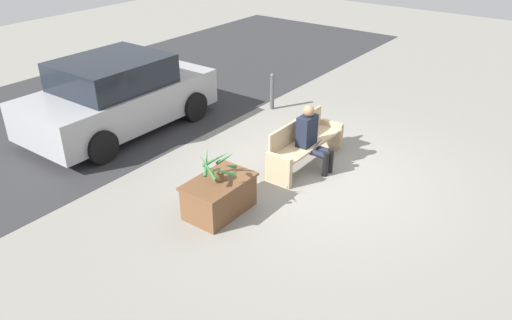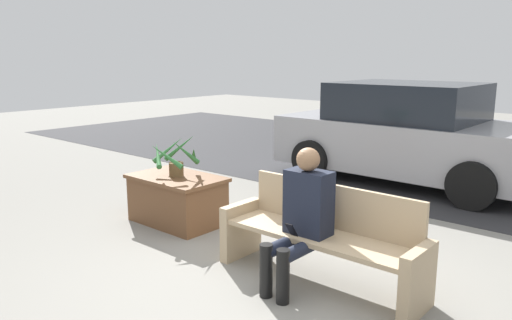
{
  "view_description": "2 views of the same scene",
  "coord_description": "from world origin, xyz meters",
  "px_view_note": "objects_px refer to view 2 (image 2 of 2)",
  "views": [
    {
      "loc": [
        -6.51,
        -3.62,
        4.2
      ],
      "look_at": [
        -1.14,
        0.38,
        0.67
      ],
      "focal_mm": 35.0,
      "sensor_mm": 36.0,
      "label": 1
    },
    {
      "loc": [
        2.45,
        -2.96,
        1.86
      ],
      "look_at": [
        -0.56,
        0.52,
        0.9
      ],
      "focal_mm": 35.0,
      "sensor_mm": 36.0,
      "label": 2
    }
  ],
  "objects_px": {
    "potted_plant": "(176,158)",
    "parked_car": "(410,134)",
    "person_seated": "(302,214)",
    "bench": "(322,236)",
    "planter_box": "(177,198)"
  },
  "relations": [
    {
      "from": "potted_plant",
      "to": "parked_car",
      "type": "bearing_deg",
      "value": 72.25
    },
    {
      "from": "person_seated",
      "to": "potted_plant",
      "type": "distance_m",
      "value": 2.03
    },
    {
      "from": "bench",
      "to": "person_seated",
      "type": "height_order",
      "value": "person_seated"
    },
    {
      "from": "potted_plant",
      "to": "person_seated",
      "type": "bearing_deg",
      "value": -10.6
    },
    {
      "from": "planter_box",
      "to": "person_seated",
      "type": "bearing_deg",
      "value": -10.66
    },
    {
      "from": "planter_box",
      "to": "parked_car",
      "type": "xyz_separation_m",
      "value": [
        1.15,
        3.59,
        0.43
      ]
    },
    {
      "from": "bench",
      "to": "potted_plant",
      "type": "bearing_deg",
      "value": 174.87
    },
    {
      "from": "person_seated",
      "to": "parked_car",
      "type": "distance_m",
      "value": 4.05
    },
    {
      "from": "bench",
      "to": "parked_car",
      "type": "xyz_separation_m",
      "value": [
        -0.92,
        3.77,
        0.33
      ]
    },
    {
      "from": "person_seated",
      "to": "parked_car",
      "type": "bearing_deg",
      "value": 102.04
    },
    {
      "from": "planter_box",
      "to": "parked_car",
      "type": "relative_size",
      "value": 0.28
    },
    {
      "from": "bench",
      "to": "planter_box",
      "type": "relative_size",
      "value": 1.7
    },
    {
      "from": "bench",
      "to": "person_seated",
      "type": "bearing_deg",
      "value": -112.24
    },
    {
      "from": "bench",
      "to": "parked_car",
      "type": "height_order",
      "value": "parked_car"
    },
    {
      "from": "planter_box",
      "to": "parked_car",
      "type": "height_order",
      "value": "parked_car"
    }
  ]
}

